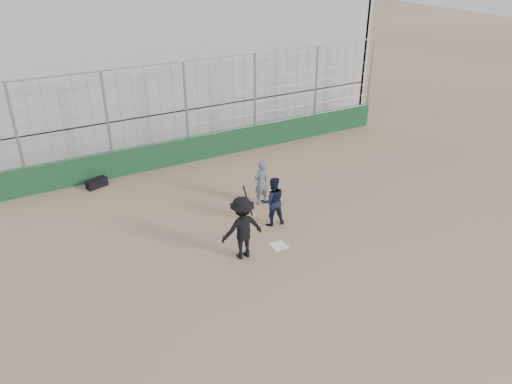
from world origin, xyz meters
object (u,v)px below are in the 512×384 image
catcher_crouched (273,209)px  umpire (261,185)px  batter_at_plate (242,228)px  equipment_bag (97,183)px

catcher_crouched → umpire: (0.36, 1.39, 0.15)m
batter_at_plate → umpire: bearing=51.5°
batter_at_plate → equipment_bag: bearing=112.6°
batter_at_plate → catcher_crouched: (1.61, 1.09, -0.39)m
batter_at_plate → catcher_crouched: bearing=34.1°
batter_at_plate → catcher_crouched: batter_at_plate is taller
batter_at_plate → umpire: 3.18m
umpire → equipment_bag: 6.06m
batter_at_plate → umpire: batter_at_plate is taller
catcher_crouched → umpire: 1.44m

